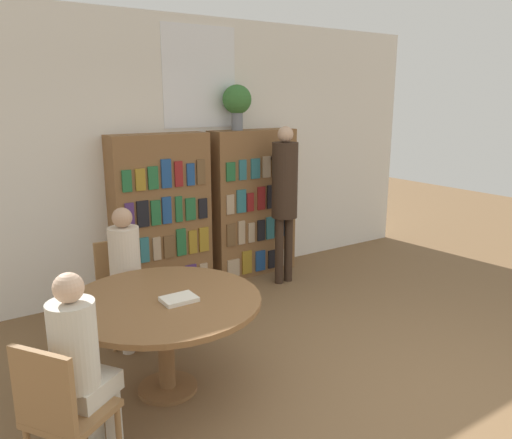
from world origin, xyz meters
name	(u,v)px	position (x,y,z in m)	size (l,w,h in m)	color
ground_plane	(429,413)	(0.00, 0.00, 0.00)	(16.00, 16.00, 0.00)	brown
wall_back	(200,153)	(0.00, 3.30, 1.51)	(6.40, 0.07, 3.00)	silver
bookshelf_left	(161,216)	(-0.60, 3.11, 0.88)	(1.08, 0.34, 1.76)	brown
bookshelf_right	(253,203)	(0.60, 3.11, 0.88)	(1.08, 0.34, 1.76)	brown
flower_vase	(237,101)	(0.39, 3.11, 2.09)	(0.33, 0.33, 0.51)	slate
reading_table	(164,311)	(-1.38, 1.28, 0.63)	(1.40, 1.40, 0.73)	brown
chair_near_camera	(61,409)	(-2.24, 0.70, 0.49)	(0.55, 0.55, 0.89)	olive
chair_left_side	(122,285)	(-1.34, 2.31, 0.49)	(0.42, 0.42, 0.89)	olive
seated_reader_left	(127,269)	(-1.35, 2.13, 0.69)	(0.28, 0.38, 1.23)	beige
seated_reader_right	(81,360)	(-2.09, 0.80, 0.69)	(0.41, 0.39, 1.22)	beige
librarian_standing	(285,189)	(0.70, 2.61, 1.12)	(0.30, 0.57, 1.82)	#332319
open_book_on_table	(179,299)	(-1.31, 1.17, 0.75)	(0.24, 0.18, 0.03)	silver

